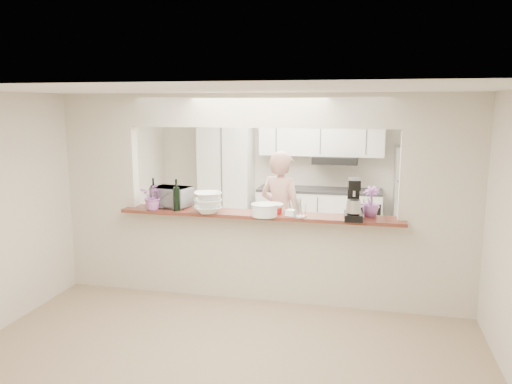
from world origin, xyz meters
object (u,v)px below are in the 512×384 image
(refrigerator, at_px, (417,199))
(toaster_oven, at_px, (171,197))
(stand_mixer, at_px, (354,201))
(person, at_px, (281,216))

(refrigerator, height_order, toaster_oven, refrigerator)
(stand_mixer, relative_size, person, 0.27)
(toaster_oven, bearing_deg, person, 40.23)
(toaster_oven, relative_size, stand_mixer, 1.00)
(refrigerator, distance_m, person, 2.67)
(person, bearing_deg, refrigerator, -113.16)
(refrigerator, xyz_separation_m, toaster_oven, (-3.20, -2.60, 0.37))
(stand_mixer, bearing_deg, person, 136.63)
(toaster_oven, relative_size, person, 0.26)
(toaster_oven, xyz_separation_m, person, (1.27, 0.75, -0.34))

